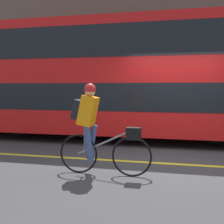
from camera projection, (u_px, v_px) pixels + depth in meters
The scene contains 7 objects.
ground_plane at pixel (170, 162), 6.69m from camera, with size 80.00×80.00×0.00m, color #38383A.
road_center_line at pixel (169, 164), 6.57m from camera, with size 50.00×0.14×0.01m, color yellow.
sidewalk_curb at pixel (179, 127), 12.12m from camera, with size 60.00×2.28×0.14m.
building_facade at pixel (182, 9), 12.98m from camera, with size 60.00×0.30×9.71m.
bus at pixel (111, 75), 9.56m from camera, with size 10.02×2.54×3.56m.
cyclist_on_bike at pixel (95, 126), 5.73m from camera, with size 1.75×0.32×1.68m.
trash_bin at pixel (72, 111), 13.03m from camera, with size 0.57×0.57×1.00m.
Camera 1 is at (0.41, -6.68, 1.61)m, focal length 50.00 mm.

